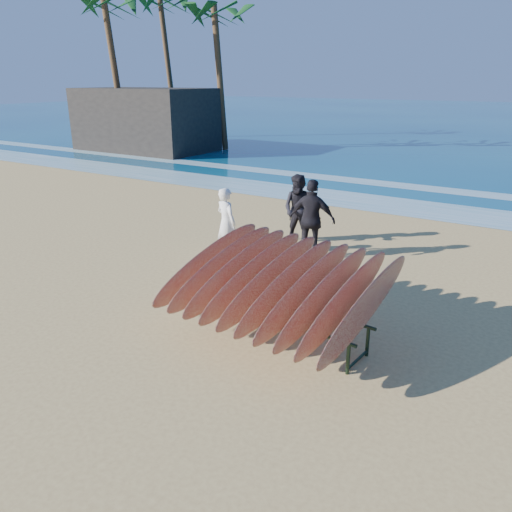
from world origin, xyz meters
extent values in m
plane|color=tan|center=(0.00, 0.00, 0.00)|extent=(120.00, 120.00, 0.00)
plane|color=white|center=(0.00, 10.00, 0.01)|extent=(160.00, 160.00, 0.00)
plane|color=white|center=(0.00, 13.50, 0.01)|extent=(160.00, 160.00, 0.00)
cylinder|color=black|center=(-0.45, -0.36, 0.25)|extent=(0.06, 0.06, 0.50)
cylinder|color=black|center=(2.50, -0.64, 0.25)|extent=(0.06, 0.06, 0.50)
cylinder|color=black|center=(-0.39, 0.29, 0.25)|extent=(0.06, 0.06, 0.50)
cylinder|color=black|center=(2.56, 0.01, 0.25)|extent=(0.06, 0.06, 0.50)
cylinder|color=black|center=(1.02, -0.50, 0.50)|extent=(3.19, 0.36, 0.06)
cylinder|color=black|center=(1.08, 0.15, 0.50)|extent=(3.19, 0.36, 0.06)
cylinder|color=black|center=(-0.42, -0.04, 0.08)|extent=(0.11, 0.65, 0.04)
cylinder|color=black|center=(2.53, -0.32, 0.08)|extent=(0.11, 0.65, 0.04)
ellipsoid|color=#670A07|center=(-0.49, -0.03, 0.99)|extent=(0.35, 2.91, 1.30)
ellipsoid|color=#670A07|center=(-0.15, -0.06, 0.99)|extent=(0.35, 2.91, 1.30)
ellipsoid|color=#670A07|center=(0.20, -0.10, 0.99)|extent=(0.35, 2.91, 1.30)
ellipsoid|color=#670A07|center=(0.54, -0.13, 0.99)|extent=(0.35, 2.91, 1.30)
ellipsoid|color=#670A07|center=(0.88, -0.16, 0.99)|extent=(0.35, 2.91, 1.30)
ellipsoid|color=#670A07|center=(1.23, -0.19, 0.99)|extent=(0.35, 2.91, 1.30)
ellipsoid|color=#670A07|center=(1.57, -0.23, 0.99)|extent=(0.35, 2.91, 1.30)
ellipsoid|color=#670A07|center=(1.91, -0.26, 0.99)|extent=(0.35, 2.91, 1.30)
ellipsoid|color=#670A07|center=(2.25, -0.29, 0.99)|extent=(0.35, 2.91, 1.30)
ellipsoid|color=#670A07|center=(2.60, -0.32, 0.99)|extent=(0.35, 2.91, 1.30)
imported|color=white|center=(-2.04, 2.71, 0.85)|extent=(0.72, 0.59, 1.70)
imported|color=black|center=(-1.03, 4.55, 0.91)|extent=(0.92, 0.73, 1.82)
imported|color=black|center=(-0.22, 3.67, 0.96)|extent=(1.19, 0.64, 1.93)
cube|color=#2D2823|center=(-17.45, 16.02, 1.81)|extent=(8.13, 4.52, 3.61)
cylinder|color=brown|center=(-18.45, 14.93, 4.26)|extent=(0.36, 1.16, 8.51)
cylinder|color=brown|center=(-13.44, 18.28, 4.04)|extent=(0.36, 1.20, 8.08)
cylinder|color=brown|center=(-20.43, 21.78, 4.75)|extent=(0.36, 1.38, 9.49)
camera|label=1|loc=(4.74, -6.76, 4.13)|focal=35.00mm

